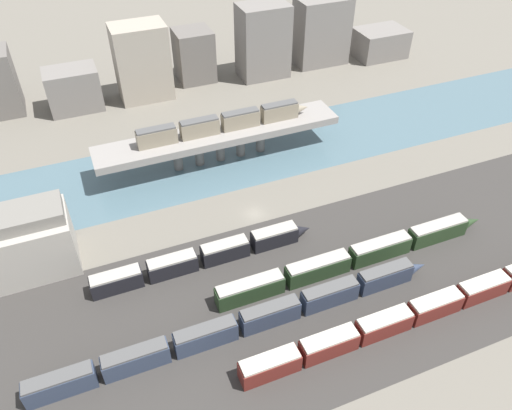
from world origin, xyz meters
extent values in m
plane|color=#666056|center=(0.00, 0.00, 0.00)|extent=(400.00, 400.00, 0.00)
cube|color=#33302D|center=(0.00, -24.00, 0.00)|extent=(280.00, 42.00, 0.01)
cube|color=#47606B|center=(0.00, 22.35, 0.00)|extent=(320.00, 26.47, 0.01)
cube|color=gray|center=(0.00, 22.35, 6.97)|extent=(59.17, 9.43, 1.81)
cylinder|color=slate|center=(-10.59, 22.35, 3.03)|extent=(2.13, 2.13, 6.06)
cylinder|color=slate|center=(-5.29, 22.35, 3.03)|extent=(2.13, 2.13, 6.06)
cylinder|color=slate|center=(0.00, 22.35, 3.03)|extent=(2.13, 2.13, 6.06)
cylinder|color=slate|center=(5.29, 22.35, 3.03)|extent=(2.13, 2.13, 6.06)
cylinder|color=slate|center=(10.59, 22.35, 3.03)|extent=(2.13, 2.13, 6.06)
cube|color=gray|center=(-14.73, 22.35, 9.77)|extent=(9.11, 2.61, 3.79)
cube|color=#4C4C4C|center=(-14.73, 22.35, 11.86)|extent=(8.74, 2.40, 0.40)
cube|color=gray|center=(-4.64, 22.35, 9.77)|extent=(9.11, 2.61, 3.79)
cube|color=#4C4C4C|center=(-4.64, 22.35, 11.86)|extent=(8.74, 2.40, 0.40)
cube|color=gray|center=(5.45, 22.35, 9.77)|extent=(9.11, 2.61, 3.79)
cube|color=#4C4C4C|center=(5.45, 22.35, 11.86)|extent=(8.74, 2.40, 0.40)
cube|color=gray|center=(15.54, 22.35, 9.77)|extent=(9.11, 2.61, 3.79)
cube|color=#4C4C4C|center=(15.54, 22.35, 11.86)|extent=(8.74, 2.40, 0.40)
cone|color=gray|center=(21.69, 22.35, 9.58)|extent=(3.19, 2.35, 2.35)
cube|color=#5B1E19|center=(-12.00, -36.01, 1.73)|extent=(9.65, 3.05, 3.46)
cube|color=#B7B2A3|center=(-12.00, -36.01, 3.66)|extent=(9.27, 2.80, 0.40)
cube|color=#5B1E19|center=(-1.71, -36.01, 1.73)|extent=(9.65, 3.05, 3.46)
cube|color=#B7B2A3|center=(-1.71, -36.01, 3.66)|extent=(9.27, 2.80, 0.40)
cube|color=#5B1E19|center=(8.58, -36.01, 1.73)|extent=(9.65, 3.05, 3.46)
cube|color=#B7B2A3|center=(8.58, -36.01, 3.66)|extent=(9.27, 2.80, 0.40)
cube|color=#5B1E19|center=(18.86, -36.01, 1.73)|extent=(9.65, 3.05, 3.46)
cube|color=#B7B2A3|center=(18.86, -36.01, 3.66)|extent=(9.27, 2.80, 0.40)
cube|color=#5B1E19|center=(29.15, -36.01, 1.73)|extent=(9.65, 3.05, 3.46)
cube|color=#B7B2A3|center=(29.15, -36.01, 3.66)|extent=(9.27, 2.80, 0.40)
cube|color=#2D384C|center=(-42.22, -27.18, 1.87)|extent=(10.42, 2.63, 3.74)
cube|color=#4C4C4C|center=(-42.22, -27.18, 3.94)|extent=(10.00, 2.42, 0.40)
cube|color=#2D384C|center=(-30.86, -27.18, 1.87)|extent=(10.42, 2.63, 3.74)
cube|color=#4C4C4C|center=(-30.86, -27.18, 3.94)|extent=(10.00, 2.42, 0.40)
cube|color=#2D384C|center=(-19.50, -27.18, 1.87)|extent=(10.42, 2.63, 3.74)
cube|color=#4C4C4C|center=(-19.50, -27.18, 3.94)|extent=(10.00, 2.42, 0.40)
cube|color=#2D384C|center=(-8.15, -27.18, 1.87)|extent=(10.42, 2.63, 3.74)
cube|color=#4C4C4C|center=(-8.15, -27.18, 3.94)|extent=(10.00, 2.42, 0.40)
cube|color=#2D384C|center=(3.21, -27.18, 1.87)|extent=(10.42, 2.63, 3.74)
cube|color=#4C4C4C|center=(3.21, -27.18, 3.94)|extent=(10.00, 2.42, 0.40)
cube|color=#2D384C|center=(14.57, -27.18, 1.87)|extent=(10.42, 2.63, 3.74)
cube|color=#4C4C4C|center=(14.57, -27.18, 3.94)|extent=(10.00, 2.42, 0.40)
cone|color=#2D384C|center=(21.60, -27.18, 1.68)|extent=(3.65, 2.37, 2.37)
cube|color=#23381E|center=(-9.26, -20.78, 1.79)|extent=(12.50, 2.91, 3.59)
cube|color=#9E998E|center=(-9.26, -20.78, 3.79)|extent=(12.00, 2.67, 0.40)
cube|color=#23381E|center=(4.21, -20.78, 1.79)|extent=(12.50, 2.91, 3.59)
cube|color=#9E998E|center=(4.21, -20.78, 3.79)|extent=(12.00, 2.67, 0.40)
cube|color=#23381E|center=(17.67, -20.78, 1.79)|extent=(12.50, 2.91, 3.59)
cube|color=#9E998E|center=(17.67, -20.78, 3.79)|extent=(12.00, 2.67, 0.40)
cube|color=#23381E|center=(31.14, -20.78, 1.79)|extent=(12.50, 2.91, 3.59)
cube|color=#9E998E|center=(31.14, -20.78, 3.79)|extent=(12.00, 2.67, 0.40)
cone|color=#23381E|center=(39.57, -20.78, 1.62)|extent=(4.37, 2.62, 2.62)
cube|color=black|center=(-30.83, -9.84, 1.69)|extent=(9.26, 2.99, 3.39)
cube|color=#9E998E|center=(-30.83, -9.84, 3.59)|extent=(8.89, 2.75, 0.40)
cube|color=black|center=(-20.46, -9.84, 1.69)|extent=(9.26, 2.99, 3.39)
cube|color=#9E998E|center=(-20.46, -9.84, 3.59)|extent=(8.89, 2.75, 0.40)
cube|color=black|center=(-10.10, -9.84, 1.69)|extent=(9.26, 2.99, 3.39)
cube|color=#9E998E|center=(-10.10, -9.84, 3.59)|extent=(8.89, 2.75, 0.40)
cube|color=black|center=(0.26, -9.84, 1.69)|extent=(9.26, 2.99, 3.39)
cube|color=#9E998E|center=(0.26, -9.84, 3.59)|extent=(8.89, 2.75, 0.40)
cone|color=black|center=(6.52, -9.84, 1.52)|extent=(3.24, 2.69, 2.69)
cube|color=slate|center=(-29.39, 61.67, 5.87)|extent=(14.21, 9.73, 11.74)
cube|color=gray|center=(-9.57, 61.33, 10.67)|extent=(14.87, 10.15, 21.33)
cube|color=#605B56|center=(7.18, 66.97, 7.71)|extent=(10.87, 10.54, 15.43)
cube|color=slate|center=(27.74, 61.72, 10.97)|extent=(14.93, 10.18, 21.95)
cube|color=slate|center=(48.70, 63.44, 10.41)|extent=(16.84, 9.67, 20.81)
cube|color=slate|center=(69.82, 60.59, 4.51)|extent=(16.49, 11.92, 9.02)
camera|label=1|loc=(-30.08, -74.89, 70.14)|focal=35.00mm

